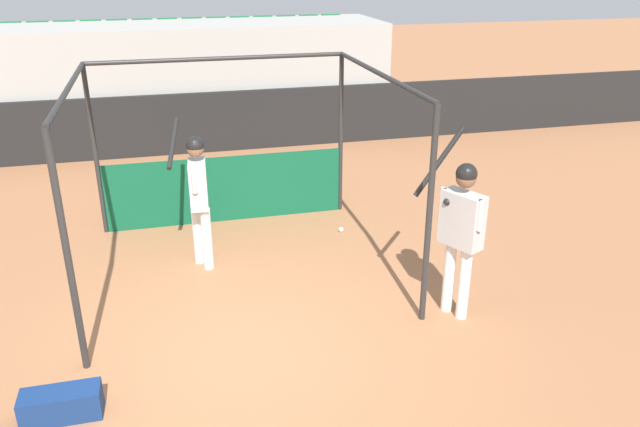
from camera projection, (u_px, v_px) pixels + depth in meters
ground_plane at (242, 355)px, 6.55m from camera, size 60.00×60.00×0.00m
outfield_wall at (192, 123)px, 12.93m from camera, size 24.00×0.12×1.26m
bleacher_section at (186, 81)px, 13.81m from camera, size 8.70×2.40×2.54m
batting_cage at (229, 166)px, 8.85m from camera, size 3.75×3.52×2.54m
player_batter at (198, 189)px, 8.02m from camera, size 0.50×0.89×1.91m
player_waiting at (461, 225)px, 6.88m from camera, size 0.65×0.68×2.16m
equipment_bag at (61, 404)px, 5.63m from camera, size 0.70×0.28×0.28m
baseball at (341, 230)px, 9.42m from camera, size 0.07×0.07×0.07m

